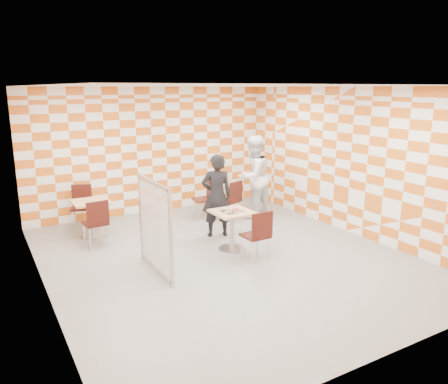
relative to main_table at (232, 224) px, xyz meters
name	(u,v)px	position (x,y,z in m)	size (l,w,h in m)	color
room_shell	(210,170)	(-0.30, 0.29, 0.99)	(7.00, 7.00, 7.00)	gray
main_table	(232,224)	(0.00, 0.00, 0.00)	(0.70, 0.70, 0.75)	tan
second_table	(223,193)	(1.05, 2.17, 0.00)	(0.70, 0.70, 0.75)	tan
empty_table	(91,212)	(-2.09, 2.07, 0.00)	(0.70, 0.70, 0.75)	tan
chair_main_front	(258,232)	(0.09, -0.74, 0.04)	(0.43, 0.44, 0.92)	#38100B
chair_second_front	(232,197)	(0.97, 1.60, 0.04)	(0.54, 0.54, 0.92)	#38100B
chair_second_side	(207,195)	(0.56, 2.09, 0.04)	(0.46, 0.45, 0.92)	#38100B
chair_empty_near	(97,220)	(-2.15, 1.39, 0.04)	(0.46, 0.47, 0.92)	#38100B
chair_empty_far	(82,203)	(-2.11, 2.83, 0.04)	(0.54, 0.55, 0.92)	#38100B
partition	(155,227)	(-1.62, -0.28, 0.28)	(0.08, 1.38, 1.55)	white
man_dark	(217,196)	(0.14, 0.84, 0.34)	(0.62, 0.41, 1.70)	black
man_white	(253,177)	(1.54, 1.62, 0.45)	(0.93, 0.72, 1.91)	white
pizza_on_foil	(233,210)	(0.00, -0.02, 0.26)	(0.40, 0.40, 0.04)	silver
sport_bottle	(214,180)	(0.86, 2.27, 0.33)	(0.06, 0.06, 0.20)	white
soda_bottle	(225,179)	(1.11, 2.20, 0.34)	(0.07, 0.07, 0.23)	black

